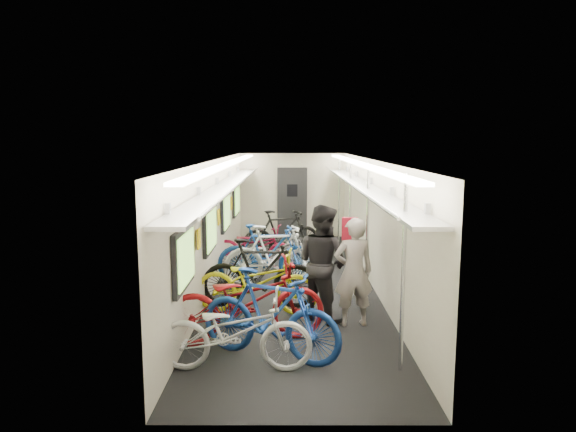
{
  "coord_description": "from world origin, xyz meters",
  "views": [
    {
      "loc": [
        -0.1,
        -9.66,
        2.76
      ],
      "look_at": [
        -0.11,
        1.26,
        1.15
      ],
      "focal_mm": 32.0,
      "sensor_mm": 36.0,
      "label": 1
    }
  ],
  "objects_px": {
    "bicycle_0": "(235,332)",
    "backpack": "(350,229)",
    "passenger_near": "(354,272)",
    "bicycle_1": "(269,315)",
    "passenger_mid": "(322,263)"
  },
  "relations": [
    {
      "from": "bicycle_0",
      "to": "backpack",
      "type": "bearing_deg",
      "value": -31.07
    },
    {
      "from": "passenger_near",
      "to": "backpack",
      "type": "relative_size",
      "value": 4.31
    },
    {
      "from": "bicycle_1",
      "to": "passenger_near",
      "type": "bearing_deg",
      "value": -20.33
    },
    {
      "from": "bicycle_0",
      "to": "passenger_mid",
      "type": "relative_size",
      "value": 1.04
    },
    {
      "from": "bicycle_0",
      "to": "backpack",
      "type": "relative_size",
      "value": 4.9
    },
    {
      "from": "bicycle_1",
      "to": "backpack",
      "type": "bearing_deg",
      "value": -4.29
    },
    {
      "from": "bicycle_0",
      "to": "bicycle_1",
      "type": "height_order",
      "value": "bicycle_1"
    },
    {
      "from": "bicycle_1",
      "to": "passenger_near",
      "type": "height_order",
      "value": "passenger_near"
    },
    {
      "from": "backpack",
      "to": "passenger_mid",
      "type": "bearing_deg",
      "value": -110.71
    },
    {
      "from": "bicycle_1",
      "to": "passenger_mid",
      "type": "height_order",
      "value": "passenger_mid"
    },
    {
      "from": "bicycle_0",
      "to": "passenger_mid",
      "type": "distance_m",
      "value": 2.2
    },
    {
      "from": "backpack",
      "to": "bicycle_1",
      "type": "bearing_deg",
      "value": -108.15
    },
    {
      "from": "bicycle_0",
      "to": "bicycle_1",
      "type": "xyz_separation_m",
      "value": [
        0.4,
        0.33,
        0.09
      ]
    },
    {
      "from": "passenger_near",
      "to": "backpack",
      "type": "bearing_deg",
      "value": -101.5
    },
    {
      "from": "bicycle_0",
      "to": "bicycle_1",
      "type": "relative_size",
      "value": 0.96
    }
  ]
}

